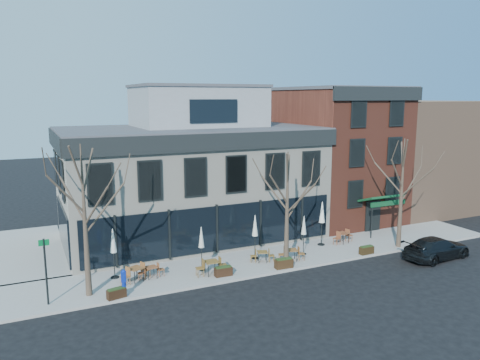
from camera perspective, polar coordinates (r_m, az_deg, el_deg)
name	(u,v)px	position (r m, az deg, el deg)	size (l,w,h in m)	color
ground	(217,256)	(31.30, -2.88, -9.24)	(120.00, 120.00, 0.00)	black
sidewalk_front	(276,258)	(30.79, 4.35, -9.44)	(33.50, 4.70, 0.15)	gray
sidewalk_side	(28,252)	(34.91, -24.40, -7.96)	(4.50, 12.00, 0.15)	gray
corner_building	(191,174)	(34.77, -6.00, 0.71)	(18.39, 10.39, 11.10)	beige
red_brick_building	(335,153)	(40.63, 11.53, 3.21)	(8.20, 11.78, 11.18)	brown
bg_building	(414,154)	(48.02, 20.42, 3.04)	(12.00, 12.00, 10.00)	#8C664C
tree_corner	(85,219)	(25.06, -18.37, -4.53)	(3.93, 3.98, 7.92)	#382B21
tree_mid	(287,208)	(28.16, 5.78, -3.43)	(3.50, 3.55, 7.04)	#382B21
tree_right	(402,192)	(33.55, 19.11, -1.35)	(3.72, 3.77, 7.48)	#382B21
sign_pole	(46,268)	(25.27, -22.61, -9.83)	(0.50, 0.10, 3.40)	black
parked_sedan	(437,248)	(33.10, 22.85, -7.65)	(2.00, 4.93, 1.43)	black
call_box	(124,282)	(25.45, -13.98, -11.96)	(0.30, 0.29, 1.47)	#0C269E
cafe_set_0	(136,273)	(27.28, -12.61, -10.98)	(1.89, 1.18, 0.98)	brown
cafe_set_1	(151,271)	(27.62, -10.77, -10.83)	(1.58, 0.68, 0.82)	brown
cafe_set_2	(212,266)	(27.65, -3.49, -10.43)	(1.92, 0.80, 1.00)	brown
cafe_set_3	(262,255)	(29.68, 2.74, -9.17)	(1.58, 0.91, 0.82)	brown
cafe_set_4	(291,254)	(30.02, 6.30, -8.91)	(1.74, 0.90, 0.89)	brown
cafe_set_5	(343,237)	(34.08, 12.44, -6.74)	(1.80, 0.84, 0.92)	brown
umbrella_0	(113,243)	(27.56, -15.20, -7.48)	(0.46, 0.46, 2.90)	black
umbrella_1	(201,240)	(27.99, -4.73, -7.25)	(0.43, 0.43, 2.66)	black
umbrella_2	(255,228)	(29.78, 1.85, -5.86)	(0.46, 0.46, 2.86)	black
umbrella_3	(304,227)	(30.86, 7.79, -5.74)	(0.42, 0.42, 2.60)	black
umbrella_4	(322,215)	(32.89, 9.97, -4.17)	(0.50, 0.50, 3.10)	black
planter_0	(116,293)	(25.50, -14.83, -13.19)	(1.02, 0.58, 0.54)	black
planter_1	(223,271)	(27.51, -2.04, -11.04)	(1.04, 0.44, 0.57)	black
planter_2	(284,263)	(28.80, 5.36, -10.05)	(1.12, 0.50, 0.62)	#311F10
planter_3	(366,250)	(32.22, 15.16, -8.22)	(0.99, 0.41, 0.55)	black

